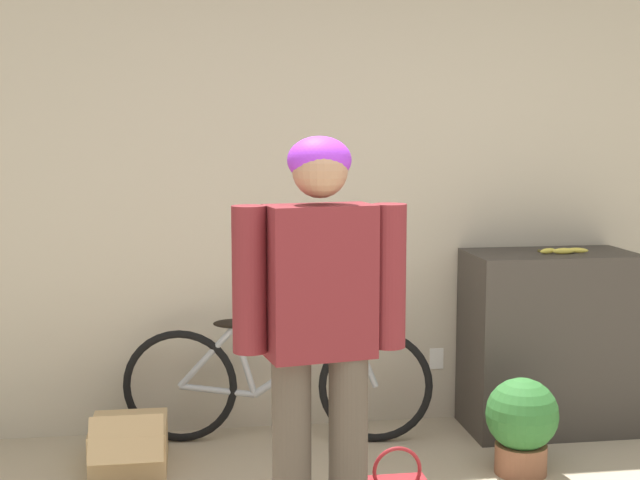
{
  "coord_description": "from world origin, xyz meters",
  "views": [
    {
      "loc": [
        -0.84,
        -2.4,
        1.66
      ],
      "look_at": [
        -0.35,
        0.91,
        1.24
      ],
      "focal_mm": 50.0,
      "sensor_mm": 36.0,
      "label": 1
    }
  ],
  "objects": [
    {
      "name": "bicycle",
      "position": [
        -0.39,
        2.15,
        0.33
      ],
      "size": [
        1.63,
        0.46,
        0.68
      ],
      "rotation": [
        0.0,
        0.0,
        -0.15
      ],
      "color": "black",
      "rests_on": "ground_plane"
    },
    {
      "name": "side_shelf",
      "position": [
        1.11,
        2.14,
        0.49
      ],
      "size": [
        0.9,
        0.49,
        0.99
      ],
      "color": "#38332D",
      "rests_on": "ground_plane"
    },
    {
      "name": "wall_back",
      "position": [
        0.0,
        2.43,
        1.3
      ],
      "size": [
        8.0,
        0.07,
        2.6
      ],
      "color": "#B7AD99",
      "rests_on": "ground_plane"
    },
    {
      "name": "banana",
      "position": [
        1.14,
        2.08,
        1.0
      ],
      "size": [
        0.28,
        0.08,
        0.03
      ],
      "color": "#EAD64C",
      "rests_on": "side_shelf"
    },
    {
      "name": "cardboard_box",
      "position": [
        -1.15,
        1.92,
        0.11
      ],
      "size": [
        0.37,
        0.51,
        0.3
      ],
      "color": "tan",
      "rests_on": "ground_plane"
    },
    {
      "name": "potted_plant",
      "position": [
        0.73,
        1.54,
        0.26
      ],
      "size": [
        0.35,
        0.35,
        0.47
      ],
      "color": "brown",
      "rests_on": "ground_plane"
    },
    {
      "name": "person",
      "position": [
        -0.35,
        0.91,
        0.94
      ],
      "size": [
        0.67,
        0.27,
        1.63
      ],
      "rotation": [
        0.0,
        0.0,
        0.17
      ],
      "color": "#4C4238",
      "rests_on": "ground_plane"
    }
  ]
}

